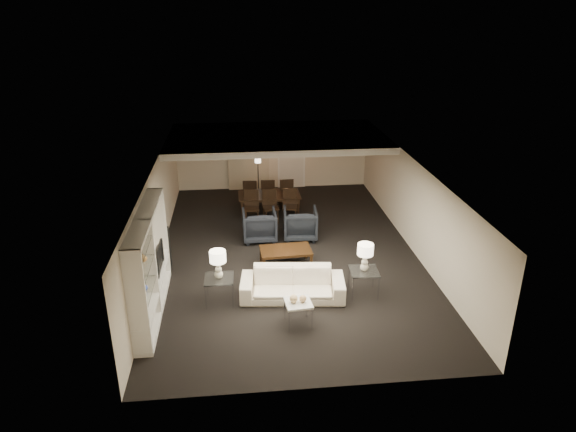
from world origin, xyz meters
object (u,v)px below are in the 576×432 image
(vase_blue, at_px, (143,287))
(armchair_left, at_px, (259,225))
(floor_lamp, at_px, (258,177))
(coffee_table, at_px, (286,257))
(floor_speaker, at_px, (167,248))
(dining_table, at_px, (269,204))
(chair_nr, at_px, (290,206))
(chair_nl, at_px, (252,208))
(vase_amber, at_px, (143,258))
(chair_fr, at_px, (286,192))
(chair_nm, at_px, (271,207))
(marble_table, at_px, (298,313))
(chair_fm, at_px, (268,193))
(side_table_right, at_px, (363,282))
(chair_fl, at_px, (250,193))
(side_table_left, at_px, (220,290))
(table_lamp_right, at_px, (365,258))
(sofa, at_px, (292,284))
(table_lamp_left, at_px, (218,265))
(armchair_right, at_px, (300,224))
(television, at_px, (155,258))
(pendant_light, at_px, (286,152))

(vase_blue, bearing_deg, armchair_left, 60.07)
(floor_lamp, bearing_deg, coffee_table, -85.17)
(armchair_left, relative_size, floor_speaker, 0.83)
(dining_table, bearing_deg, coffee_table, -87.50)
(chair_nr, bearing_deg, chair_nl, -173.10)
(vase_blue, relative_size, vase_amber, 1.17)
(chair_fr, bearing_deg, chair_nm, 61.22)
(marble_table, relative_size, chair_fm, 0.53)
(marble_table, relative_size, chair_nr, 0.53)
(side_table_right, height_order, chair_fl, chair_fl)
(chair_nr, distance_m, chair_fl, 1.77)
(side_table_left, bearing_deg, chair_fl, 81.00)
(table_lamp_right, height_order, chair_nm, table_lamp_right)
(sofa, xyz_separation_m, floor_lamp, (-0.45, 6.90, 0.38))
(floor_lamp, bearing_deg, chair_fr, -50.54)
(side_table_right, height_order, chair_nr, chair_nr)
(armchair_left, bearing_deg, table_lamp_left, 70.51)
(chair_fm, bearing_deg, armchair_left, 84.41)
(side_table_right, bearing_deg, marble_table, -147.09)
(table_lamp_left, xyz_separation_m, chair_nm, (1.53, 4.54, -0.44))
(armchair_left, relative_size, vase_amber, 6.17)
(floor_speaker, xyz_separation_m, dining_table, (2.88, 3.45, -0.24))
(chair_nl, bearing_deg, table_lamp_left, -99.71)
(chair_fm, bearing_deg, floor_lamp, -71.66)
(armchair_right, distance_m, floor_speaker, 3.98)
(chair_fr, bearing_deg, dining_table, 43.28)
(armchair_right, relative_size, floor_speaker, 0.83)
(floor_speaker, bearing_deg, side_table_left, -41.80)
(armchair_right, height_order, table_lamp_right, table_lamp_right)
(table_lamp_right, xyz_separation_m, chair_nr, (-1.27, 4.54, -0.44))
(chair_nm, bearing_deg, dining_table, 82.08)
(chair_nr, xyz_separation_m, floor_lamp, (-0.87, 2.36, 0.22))
(coffee_table, height_order, chair_fl, chair_fl)
(chair_nm, xyz_separation_m, chair_fl, (-0.60, 1.30, 0.00))
(dining_table, bearing_deg, chair_fr, 47.00)
(coffee_table, distance_m, marble_table, 2.70)
(dining_table, distance_m, chair_fl, 0.90)
(marble_table, relative_size, chair_nm, 0.53)
(side_table_left, bearing_deg, television, 166.69)
(pendant_light, height_order, chair_nl, pendant_light)
(vase_blue, distance_m, vase_amber, 0.59)
(side_table_right, distance_m, chair_nl, 5.18)
(side_table_left, xyz_separation_m, chair_nm, (1.53, 4.54, 0.21))
(sofa, height_order, vase_blue, vase_blue)
(pendant_light, distance_m, armchair_left, 3.14)
(vase_amber, distance_m, dining_table, 6.84)
(table_lamp_right, height_order, television, same)
(pendant_light, distance_m, chair_nm, 2.02)
(side_table_left, distance_m, chair_nr, 5.02)
(chair_nr, distance_m, floor_lamp, 2.53)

